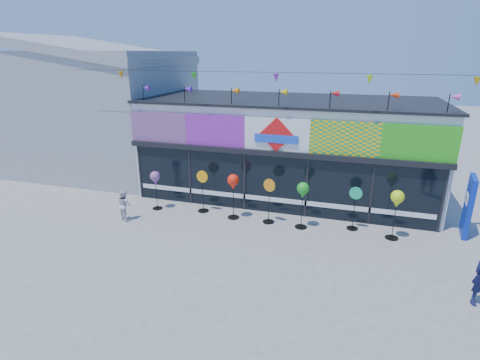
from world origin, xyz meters
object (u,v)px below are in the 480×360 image
at_px(spinner_2, 233,183).
at_px(spinner_3, 269,200).
at_px(spinner_4, 303,192).
at_px(spinner_1, 203,190).
at_px(blue_sign, 468,206).
at_px(spinner_6, 397,200).
at_px(spinner_5, 354,207).
at_px(child, 124,205).
at_px(spinner_0, 155,179).

distance_m(spinner_2, spinner_3, 1.45).
distance_m(spinner_2, spinner_4, 2.57).
xyz_separation_m(spinner_1, spinner_4, (3.89, -0.35, 0.48)).
bearing_deg(blue_sign, spinner_6, -148.11).
relative_size(spinner_3, spinner_4, 0.99).
bearing_deg(spinner_6, spinner_4, -179.27).
distance_m(spinner_1, spinner_6, 6.96).
bearing_deg(blue_sign, spinner_5, -161.19).
bearing_deg(child, spinner_0, -86.82).
xyz_separation_m(spinner_0, child, (-0.65, -1.24, -0.67)).
height_order(spinner_3, spinner_6, spinner_6).
bearing_deg(spinner_0, spinner_2, 0.75).
bearing_deg(spinner_1, spinner_4, -5.09).
distance_m(spinner_1, spinner_4, 3.93).
bearing_deg(child, spinner_4, -138.72).
distance_m(spinner_4, child, 6.55).
bearing_deg(spinner_0, spinner_6, -0.09).
xyz_separation_m(spinner_6, child, (-9.44, -1.23, -0.79)).
relative_size(spinner_4, child, 1.46).
bearing_deg(spinner_3, blue_sign, 8.32).
bearing_deg(child, blue_sign, -138.49).
xyz_separation_m(spinner_5, spinner_6, (1.28, -0.36, 0.54)).
height_order(spinner_3, child, spinner_3).
bearing_deg(spinner_5, spinner_2, -175.96).
xyz_separation_m(spinner_0, spinner_6, (8.79, -0.01, 0.12)).
bearing_deg(blue_sign, spinner_1, -167.02).
bearing_deg(spinner_4, child, -169.44).
bearing_deg(spinner_5, spinner_0, -177.35).
distance_m(spinner_3, spinner_4, 1.30).
distance_m(spinner_0, child, 1.56).
distance_m(spinner_5, spinner_6, 1.44).
bearing_deg(spinner_3, spinner_5, 5.97).
height_order(spinner_4, spinner_6, spinner_6).
relative_size(blue_sign, spinner_5, 1.32).
bearing_deg(spinner_2, spinner_5, 4.04).
bearing_deg(blue_sign, child, -160.61).
bearing_deg(spinner_3, spinner_1, 174.54).
bearing_deg(spinner_2, spinner_1, 169.22).
bearing_deg(spinner_5, spinner_1, -179.45).
distance_m(blue_sign, child, 12.03).
distance_m(spinner_2, child, 4.12).
relative_size(spinner_2, child, 1.48).
xyz_separation_m(spinner_5, child, (-8.16, -1.59, -0.25)).
relative_size(spinner_1, spinner_5, 1.06).
relative_size(spinner_1, spinner_4, 0.98).
distance_m(spinner_2, spinner_5, 4.37).
height_order(spinner_3, spinner_5, spinner_3).
bearing_deg(spinner_6, spinner_1, 177.46).
distance_m(blue_sign, spinner_5, 3.72).
distance_m(spinner_1, spinner_2, 1.44).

